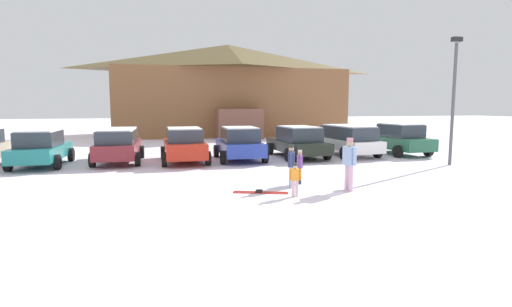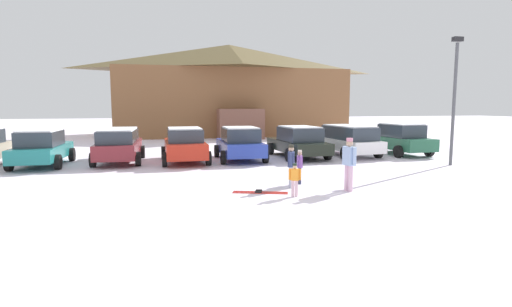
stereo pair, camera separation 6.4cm
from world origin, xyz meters
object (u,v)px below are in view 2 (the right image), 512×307
at_px(ski_lodge, 229,89).
at_px(parked_maroon_van, 119,144).
at_px(parked_teal_hatchback, 42,148).
at_px(parked_green_coupe, 399,139).
at_px(parked_red_sedan, 185,145).
at_px(skier_teen_in_navy_coat, 291,164).
at_px(skier_adult_in_blue_parka, 349,161).
at_px(lamp_post, 454,94).
at_px(skier_child_in_purple_jacket, 300,165).
at_px(skier_child_in_orange_jacket, 295,178).
at_px(parked_blue_hatchback, 240,143).
at_px(parked_black_sedan, 298,142).
at_px(pair_of_skis, 260,192).
at_px(parked_white_suv, 348,139).

relative_size(ski_lodge, parked_maroon_van, 4.52).
height_order(parked_teal_hatchback, parked_green_coupe, parked_green_coupe).
relative_size(parked_maroon_van, parked_red_sedan, 1.06).
relative_size(parked_green_coupe, skier_teen_in_navy_coat, 3.09).
relative_size(skier_adult_in_blue_parka, lamp_post, 0.30).
bearing_deg(skier_child_in_purple_jacket, lamp_post, 16.77).
relative_size(parked_teal_hatchback, lamp_post, 0.77).
bearing_deg(lamp_post, skier_child_in_orange_jacket, -154.62).
bearing_deg(parked_blue_hatchback, parked_teal_hatchback, 178.27).
height_order(parked_green_coupe, skier_teen_in_navy_coat, parked_green_coupe).
bearing_deg(parked_blue_hatchback, parked_black_sedan, 5.44).
xyz_separation_m(parked_maroon_van, parked_green_coupe, (14.64, -0.39, -0.02)).
xyz_separation_m(ski_lodge, parked_green_coupe, (6.26, -17.62, -3.30)).
distance_m(parked_red_sedan, skier_child_in_orange_jacket, 8.49).
height_order(parked_red_sedan, pair_of_skis, parked_red_sedan).
bearing_deg(ski_lodge, parked_white_suv, -79.42).
height_order(parked_maroon_van, parked_blue_hatchback, parked_blue_hatchback).
relative_size(parked_teal_hatchback, skier_teen_in_navy_coat, 3.09).
bearing_deg(pair_of_skis, ski_lodge, 81.85).
bearing_deg(skier_child_in_purple_jacket, ski_lodge, 85.42).
xyz_separation_m(parked_teal_hatchback, skier_adult_in_blue_parka, (10.75, -8.07, 0.13)).
xyz_separation_m(parked_black_sedan, pair_of_skis, (-4.04, -7.69, -0.80)).
distance_m(parked_red_sedan, parked_white_suv, 8.66).
bearing_deg(skier_teen_in_navy_coat, parked_red_sedan, 113.43).
distance_m(parked_teal_hatchback, lamp_post, 18.40).
relative_size(skier_child_in_purple_jacket, lamp_post, 0.21).
distance_m(parked_blue_hatchback, parked_white_suv, 5.98).
bearing_deg(parked_maroon_van, parked_green_coupe, -1.54).
xyz_separation_m(parked_teal_hatchback, parked_red_sedan, (6.22, -0.34, 0.02)).
xyz_separation_m(parked_red_sedan, pair_of_skis, (1.77, -7.32, -0.81)).
xyz_separation_m(parked_black_sedan, lamp_post, (5.74, -4.20, 2.35)).
xyz_separation_m(parked_blue_hatchback, lamp_post, (8.87, -3.90, 2.34)).
bearing_deg(parked_red_sedan, parked_green_coupe, 1.37).
bearing_deg(parked_maroon_van, parked_white_suv, -1.34).
bearing_deg(lamp_post, pair_of_skis, -160.37).
relative_size(parked_maroon_van, parked_blue_hatchback, 1.07).
xyz_separation_m(parked_maroon_van, parked_blue_hatchback, (5.67, -0.60, -0.05)).
distance_m(parked_green_coupe, skier_child_in_orange_jacket, 12.28).
bearing_deg(skier_child_in_purple_jacket, skier_teen_in_navy_coat, -133.05).
height_order(parked_black_sedan, skier_adult_in_blue_parka, skier_adult_in_blue_parka).
height_order(parked_teal_hatchback, parked_maroon_van, parked_teal_hatchback).
distance_m(ski_lodge, parked_white_suv, 18.10).
relative_size(parked_green_coupe, lamp_post, 0.77).
bearing_deg(skier_child_in_orange_jacket, parked_white_suv, 54.60).
bearing_deg(skier_child_in_orange_jacket, parked_maroon_van, 122.78).
bearing_deg(parked_white_suv, pair_of_skis, -131.69).
xyz_separation_m(parked_black_sedan, skier_child_in_orange_jacket, (-3.18, -8.43, -0.26)).
height_order(parked_blue_hatchback, skier_child_in_purple_jacket, parked_blue_hatchback).
relative_size(ski_lodge, skier_child_in_purple_jacket, 17.63).
bearing_deg(lamp_post, parked_white_suv, 124.42).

